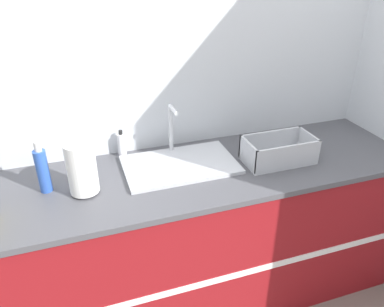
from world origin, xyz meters
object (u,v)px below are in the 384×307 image
dish_rack (278,153)px  bottle_blue (43,170)px  soap_dispenser (122,145)px  paper_towel_roll (82,168)px  sink (180,163)px

dish_rack → bottle_blue: size_ratio=1.44×
dish_rack → soap_dispenser: 0.85m
bottle_blue → soap_dispenser: bottle_blue is taller
dish_rack → bottle_blue: bearing=175.1°
paper_towel_roll → bottle_blue: size_ratio=1.00×
paper_towel_roll → bottle_blue: (-0.17, 0.08, -0.02)m
paper_towel_roll → soap_dispenser: (0.23, 0.31, -0.06)m
paper_towel_roll → dish_rack: size_ratio=0.69×
paper_towel_roll → dish_rack: (1.01, -0.02, -0.08)m
dish_rack → sink: bearing=166.7°
dish_rack → soap_dispenser: bearing=157.1°
sink → soap_dispenser: 0.34m
sink → bottle_blue: 0.68m
sink → dish_rack: size_ratio=1.58×
bottle_blue → soap_dispenser: bearing=30.0°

